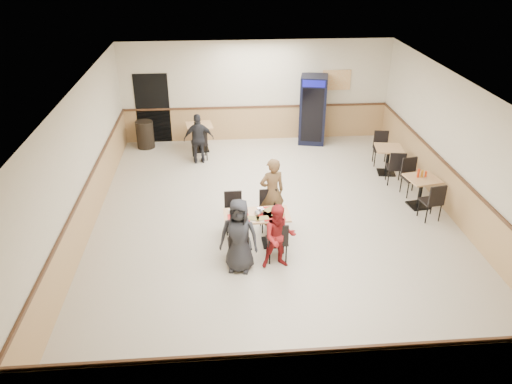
{
  "coord_description": "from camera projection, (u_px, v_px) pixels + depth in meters",
  "views": [
    {
      "loc": [
        -1.19,
        -9.53,
        5.69
      ],
      "look_at": [
        -0.46,
        -0.5,
        0.98
      ],
      "focal_mm": 35.0,
      "sensor_mm": 36.0,
      "label": 1
    }
  ],
  "objects": [
    {
      "name": "pepsi_cooler",
      "position": [
        313.0,
        110.0,
        14.85
      ],
      "size": [
        0.92,
        0.92,
        2.04
      ],
      "rotation": [
        0.0,
        0.0,
        -0.22
      ],
      "color": "black",
      "rests_on": "ground"
    },
    {
      "name": "diner_woman_left",
      "position": [
        239.0,
        236.0,
        9.19
      ],
      "size": [
        0.8,
        0.61,
        1.47
      ],
      "primitive_type": "imported",
      "rotation": [
        0.0,
        0.0,
        -0.22
      ],
      "color": "#222227",
      "rests_on": "ground"
    },
    {
      "name": "side_table_near_chair_north",
      "position": [
        412.0,
        177.0,
        12.02
      ],
      "size": [
        0.5,
        0.5,
        0.93
      ],
      "primitive_type": null,
      "rotation": [
        0.0,
        0.0,
        0.17
      ],
      "color": "black",
      "rests_on": "ground"
    },
    {
      "name": "tabletop_clutter",
      "position": [
        260.0,
        215.0,
        9.9
      ],
      "size": [
        1.16,
        0.6,
        0.12
      ],
      "rotation": [
        0.0,
        0.0,
        0.03
      ],
      "color": "#B80E0C",
      "rests_on": "main_table"
    },
    {
      "name": "diner_man_opposite",
      "position": [
        272.0,
        192.0,
        10.66
      ],
      "size": [
        0.64,
        0.5,
        1.55
      ],
      "primitive_type": "imported",
      "rotation": [
        0.0,
        0.0,
        3.41
      ],
      "color": "brown",
      "rests_on": "ground"
    },
    {
      "name": "side_table_far",
      "position": [
        388.0,
        156.0,
        13.08
      ],
      "size": [
        0.78,
        0.78,
        0.74
      ],
      "rotation": [
        0.0,
        0.0,
        -0.15
      ],
      "color": "black",
      "rests_on": "ground"
    },
    {
      "name": "diner_woman_right",
      "position": [
        279.0,
        237.0,
        9.3
      ],
      "size": [
        0.67,
        0.53,
        1.31
      ],
      "primitive_type": "imported",
      "rotation": [
        0.0,
        0.0,
        0.06
      ],
      "color": "maroon",
      "rests_on": "ground"
    },
    {
      "name": "main_chairs",
      "position": [
        254.0,
        226.0,
        10.07
      ],
      "size": [
        1.21,
        1.58,
        0.89
      ],
      "rotation": [
        0.0,
        0.0,
        0.03
      ],
      "color": "black",
      "rests_on": "ground"
    },
    {
      "name": "side_table_near",
      "position": [
        421.0,
        187.0,
        11.49
      ],
      "size": [
        0.79,
        0.79,
        0.73
      ],
      "rotation": [
        0.0,
        0.0,
        0.17
      ],
      "color": "black",
      "rests_on": "ground"
    },
    {
      "name": "lone_diner",
      "position": [
        199.0,
        139.0,
        13.62
      ],
      "size": [
        0.85,
        0.41,
        1.4
      ],
      "primitive_type": "imported",
      "rotation": [
        0.0,
        0.0,
        3.23
      ],
      "color": "#222227",
      "rests_on": "ground"
    },
    {
      "name": "trash_bin",
      "position": [
        145.0,
        134.0,
        14.74
      ],
      "size": [
        0.51,
        0.51,
        0.81
      ],
      "primitive_type": "cylinder",
      "color": "black",
      "rests_on": "ground"
    },
    {
      "name": "side_table_near_chair_south",
      "position": [
        431.0,
        200.0,
        10.98
      ],
      "size": [
        0.5,
        0.5,
        0.93
      ],
      "primitive_type": null,
      "rotation": [
        0.0,
        0.0,
        3.31
      ],
      "color": "black",
      "rests_on": "ground"
    },
    {
      "name": "side_table_far_chair_south",
      "position": [
        395.0,
        166.0,
        12.57
      ],
      "size": [
        0.49,
        0.49,
        0.93
      ],
      "primitive_type": null,
      "rotation": [
        0.0,
        0.0,
        2.99
      ],
      "color": "black",
      "rests_on": "ground"
    },
    {
      "name": "main_table",
      "position": [
        257.0,
        225.0,
        10.06
      ],
      "size": [
        1.33,
        0.7,
        0.7
      ],
      "rotation": [
        0.0,
        0.0,
        0.03
      ],
      "color": "black",
      "rests_on": "ground"
    },
    {
      "name": "ground",
      "position": [
        275.0,
        220.0,
        11.14
      ],
      "size": [
        10.0,
        10.0,
        0.0
      ],
      "primitive_type": "plane",
      "color": "beige",
      "rests_on": "ground"
    },
    {
      "name": "back_table",
      "position": [
        200.0,
        133.0,
        14.49
      ],
      "size": [
        0.83,
        0.83,
        0.78
      ],
      "rotation": [
        0.0,
        0.0,
        0.14
      ],
      "color": "black",
      "rests_on": "ground"
    },
    {
      "name": "back_table_chair_lone",
      "position": [
        199.0,
        142.0,
        13.95
      ],
      "size": [
        0.52,
        0.52,
        0.99
      ],
      "primitive_type": null,
      "rotation": [
        0.0,
        0.0,
        3.28
      ],
      "color": "black",
      "rests_on": "ground"
    },
    {
      "name": "condiment_caddy",
      "position": [
        421.0,
        173.0,
        11.38
      ],
      "size": [
        0.23,
        0.06,
        0.2
      ],
      "color": "red",
      "rests_on": "side_table_near"
    },
    {
      "name": "side_table_far_chair_north",
      "position": [
        381.0,
        149.0,
        13.62
      ],
      "size": [
        0.49,
        0.49,
        0.93
      ],
      "primitive_type": null,
      "rotation": [
        0.0,
        0.0,
        -0.15
      ],
      "color": "black",
      "rests_on": "ground"
    },
    {
      "name": "room_shell",
      "position": [
        330.0,
        150.0,
        13.25
      ],
      "size": [
        10.0,
        10.0,
        10.0
      ],
      "color": "silver",
      "rests_on": "ground"
    }
  ]
}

